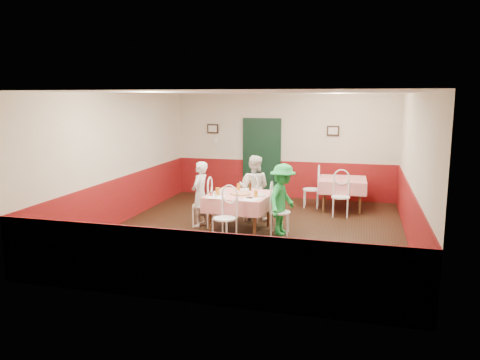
% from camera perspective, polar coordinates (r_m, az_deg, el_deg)
% --- Properties ---
extents(floor, '(7.00, 7.00, 0.00)m').
position_cam_1_polar(floor, '(9.62, 1.77, -6.31)').
color(floor, black).
rests_on(floor, ground).
extents(ceiling, '(7.00, 7.00, 0.00)m').
position_cam_1_polar(ceiling, '(9.24, 1.86, 10.60)').
color(ceiling, white).
rests_on(ceiling, back_wall).
extents(back_wall, '(6.00, 0.10, 2.80)m').
position_cam_1_polar(back_wall, '(12.74, 5.36, 4.09)').
color(back_wall, beige).
rests_on(back_wall, ground).
extents(front_wall, '(6.00, 0.10, 2.80)m').
position_cam_1_polar(front_wall, '(6.02, -5.70, -2.54)').
color(front_wall, beige).
rests_on(front_wall, ground).
extents(left_wall, '(0.10, 7.00, 2.80)m').
position_cam_1_polar(left_wall, '(10.41, -14.51, 2.50)').
color(left_wall, beige).
rests_on(left_wall, ground).
extents(right_wall, '(0.10, 7.00, 2.80)m').
position_cam_1_polar(right_wall, '(9.14, 20.46, 1.18)').
color(right_wall, beige).
rests_on(right_wall, ground).
extents(wainscot_back, '(6.00, 0.03, 1.00)m').
position_cam_1_polar(wainscot_back, '(12.85, 5.29, 0.09)').
color(wainscot_back, maroon).
rests_on(wainscot_back, ground).
extents(wainscot_front, '(6.00, 0.03, 1.00)m').
position_cam_1_polar(wainscot_front, '(6.29, -5.51, -10.54)').
color(wainscot_front, maroon).
rests_on(wainscot_front, ground).
extents(wainscot_left, '(0.03, 7.00, 1.00)m').
position_cam_1_polar(wainscot_left, '(10.56, -14.22, -2.35)').
color(wainscot_left, maroon).
rests_on(wainscot_left, ground).
extents(wainscot_right, '(0.03, 7.00, 1.00)m').
position_cam_1_polar(wainscot_right, '(9.31, 20.03, -4.29)').
color(wainscot_right, maroon).
rests_on(wainscot_right, ground).
extents(door, '(0.96, 0.06, 2.10)m').
position_cam_1_polar(door, '(12.84, 2.66, 2.60)').
color(door, black).
rests_on(door, ground).
extents(picture_left, '(0.32, 0.03, 0.26)m').
position_cam_1_polar(picture_left, '(13.13, -3.33, 6.26)').
color(picture_left, black).
rests_on(picture_left, back_wall).
extents(picture_right, '(0.32, 0.03, 0.26)m').
position_cam_1_polar(picture_right, '(12.50, 11.28, 5.90)').
color(picture_right, black).
rests_on(picture_right, back_wall).
extents(thermostat, '(0.10, 0.03, 0.10)m').
position_cam_1_polar(thermostat, '(13.12, -2.90, 4.73)').
color(thermostat, white).
rests_on(thermostat, back_wall).
extents(main_table, '(1.33, 1.33, 0.77)m').
position_cam_1_polar(main_table, '(9.65, 0.00, -3.95)').
color(main_table, red).
rests_on(main_table, ground).
extents(second_table, '(1.15, 1.15, 0.77)m').
position_cam_1_polar(second_table, '(11.74, 12.34, -1.67)').
color(second_table, red).
rests_on(second_table, ground).
extents(chair_left, '(0.44, 0.44, 0.90)m').
position_cam_1_polar(chair_left, '(9.95, -4.61, -3.11)').
color(chair_left, white).
rests_on(chair_left, ground).
extents(chair_right, '(0.45, 0.45, 0.90)m').
position_cam_1_polar(chair_right, '(9.38, 4.89, -3.92)').
color(chair_right, white).
rests_on(chair_right, ground).
extents(chair_far, '(0.47, 0.47, 0.90)m').
position_cam_1_polar(chair_far, '(10.42, 1.61, -2.49)').
color(chair_far, white).
rests_on(chair_far, ground).
extents(chair_near, '(0.53, 0.53, 0.90)m').
position_cam_1_polar(chair_near, '(8.86, -1.89, -4.72)').
color(chair_near, white).
rests_on(chair_near, ground).
extents(chair_second_a, '(0.43, 0.43, 0.90)m').
position_cam_1_polar(chair_second_a, '(11.78, 8.71, -1.14)').
color(chair_second_a, white).
rests_on(chair_second_a, ground).
extents(chair_second_b, '(0.43, 0.43, 0.90)m').
position_cam_1_polar(chair_second_b, '(10.99, 12.18, -2.05)').
color(chair_second_b, white).
rests_on(chair_second_b, ground).
extents(pizza, '(0.45, 0.45, 0.03)m').
position_cam_1_polar(pizza, '(9.53, 0.07, -1.67)').
color(pizza, '#B74723').
rests_on(pizza, main_table).
extents(plate_left, '(0.27, 0.27, 0.01)m').
position_cam_1_polar(plate_left, '(9.72, -2.41, -1.49)').
color(plate_left, white).
rests_on(plate_left, main_table).
extents(plate_right, '(0.27, 0.27, 0.01)m').
position_cam_1_polar(plate_right, '(9.43, 2.39, -1.84)').
color(plate_right, white).
rests_on(plate_right, main_table).
extents(plate_far, '(0.27, 0.27, 0.01)m').
position_cam_1_polar(plate_far, '(9.96, 0.70, -1.20)').
color(plate_far, white).
rests_on(plate_far, main_table).
extents(glass_a, '(0.09, 0.09, 0.15)m').
position_cam_1_polar(glass_a, '(9.44, -2.75, -1.41)').
color(glass_a, '#BF7219').
rests_on(glass_a, main_table).
extents(glass_b, '(0.08, 0.08, 0.13)m').
position_cam_1_polar(glass_b, '(9.23, 1.93, -1.72)').
color(glass_b, '#BF7219').
rests_on(glass_b, main_table).
extents(glass_c, '(0.08, 0.08, 0.14)m').
position_cam_1_polar(glass_c, '(9.97, -0.17, -0.83)').
color(glass_c, '#BF7219').
rests_on(glass_c, main_table).
extents(beer_bottle, '(0.06, 0.06, 0.20)m').
position_cam_1_polar(beer_bottle, '(9.88, 1.24, -0.73)').
color(beer_bottle, '#381C0A').
rests_on(beer_bottle, main_table).
extents(shaker_a, '(0.04, 0.04, 0.09)m').
position_cam_1_polar(shaker_a, '(9.31, -3.38, -1.77)').
color(shaker_a, silver).
rests_on(shaker_a, main_table).
extents(shaker_b, '(0.04, 0.04, 0.09)m').
position_cam_1_polar(shaker_b, '(9.23, -3.00, -1.87)').
color(shaker_b, silver).
rests_on(shaker_b, main_table).
extents(shaker_c, '(0.04, 0.04, 0.09)m').
position_cam_1_polar(shaker_c, '(9.39, -3.60, -1.67)').
color(shaker_c, '#B23319').
rests_on(shaker_c, main_table).
extents(menu_left, '(0.32, 0.41, 0.00)m').
position_cam_1_polar(menu_left, '(9.30, -2.87, -2.06)').
color(menu_left, white).
rests_on(menu_left, main_table).
extents(menu_right, '(0.41, 0.47, 0.00)m').
position_cam_1_polar(menu_right, '(9.08, 1.36, -2.34)').
color(menu_right, white).
rests_on(menu_right, main_table).
extents(wallet, '(0.12, 0.10, 0.02)m').
position_cam_1_polar(wallet, '(9.16, 1.17, -2.16)').
color(wallet, black).
rests_on(wallet, main_table).
extents(diner_left, '(0.39, 0.54, 1.39)m').
position_cam_1_polar(diner_left, '(9.92, -4.89, -1.72)').
color(diner_left, gray).
rests_on(diner_left, ground).
extents(diner_far, '(0.73, 0.58, 1.45)m').
position_cam_1_polar(diner_far, '(10.41, 1.70, -0.95)').
color(diner_far, gray).
rests_on(diner_far, ground).
extents(diner_right, '(0.72, 1.02, 1.43)m').
position_cam_1_polar(diner_right, '(9.31, 5.21, -2.37)').
color(diner_right, gray).
rests_on(diner_right, ground).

